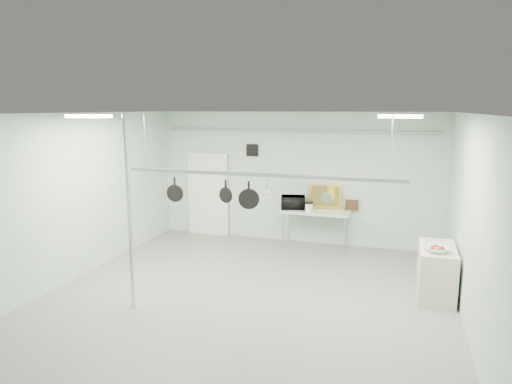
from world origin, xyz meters
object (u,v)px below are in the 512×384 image
(pot_rack, at_px, (258,173))
(skillet_left, at_px, (175,189))
(prep_table, at_px, (316,213))
(microwave, at_px, (293,202))
(side_cabinet, at_px, (436,272))
(chrome_pole, at_px, (129,214))
(skillet_mid, at_px, (226,191))
(fruit_bowl, at_px, (437,249))
(skillet_right, at_px, (249,195))
(coffee_canister, at_px, (309,208))

(pot_rack, xyz_separation_m, skillet_left, (-1.54, 0.00, -0.36))
(prep_table, bearing_deg, microwave, 177.84)
(side_cabinet, height_order, pot_rack, pot_rack)
(chrome_pole, distance_m, prep_table, 4.85)
(prep_table, xyz_separation_m, skillet_mid, (-0.97, -3.30, 1.06))
(prep_table, bearing_deg, side_cabinet, -40.79)
(side_cabinet, relative_size, microwave, 2.12)
(fruit_bowl, xyz_separation_m, skillet_mid, (-3.49, -0.81, 0.95))
(skillet_left, bearing_deg, side_cabinet, 10.60)
(prep_table, relative_size, skillet_right, 3.32)
(pot_rack, relative_size, skillet_left, 11.08)
(fruit_bowl, bearing_deg, microwave, 140.66)
(side_cabinet, distance_m, fruit_bowl, 0.58)
(skillet_left, xyz_separation_m, skillet_right, (1.38, 0.00, -0.02))
(side_cabinet, height_order, coffee_canister, coffee_canister)
(microwave, xyz_separation_m, coffee_canister, (0.43, -0.21, -0.06))
(side_cabinet, bearing_deg, skillet_right, -160.51)
(side_cabinet, height_order, skillet_left, skillet_left)
(microwave, bearing_deg, pot_rack, 79.83)
(chrome_pole, distance_m, fruit_bowl, 5.15)
(microwave, bearing_deg, skillet_mid, 69.98)
(coffee_canister, bearing_deg, skillet_right, -97.89)
(pot_rack, height_order, skillet_left, pot_rack)
(microwave, distance_m, skillet_mid, 3.45)
(microwave, height_order, skillet_right, skillet_right)
(skillet_right, bearing_deg, pot_rack, -15.10)
(fruit_bowl, relative_size, skillet_left, 0.87)
(prep_table, relative_size, side_cabinet, 1.33)
(prep_table, relative_size, coffee_canister, 8.01)
(side_cabinet, xyz_separation_m, skillet_mid, (-3.52, -1.10, 1.45))
(prep_table, height_order, pot_rack, pot_rack)
(chrome_pole, xyz_separation_m, skillet_right, (1.74, 0.90, 0.24))
(pot_rack, relative_size, skillet_mid, 12.65)
(prep_table, bearing_deg, skillet_mid, -106.43)
(side_cabinet, height_order, fruit_bowl, fruit_bowl)
(skillet_left, xyz_separation_m, skillet_mid, (0.97, 0.00, 0.03))
(skillet_right, bearing_deg, coffee_canister, 67.02)
(coffee_canister, relative_size, skillet_left, 0.46)
(fruit_bowl, bearing_deg, skillet_right, -165.28)
(prep_table, distance_m, coffee_canister, 0.28)
(skillet_mid, bearing_deg, microwave, 98.73)
(fruit_bowl, relative_size, skillet_right, 0.78)
(skillet_left, bearing_deg, prep_table, 56.38)
(side_cabinet, bearing_deg, chrome_pole, -157.59)
(chrome_pole, height_order, side_cabinet, chrome_pole)
(prep_table, bearing_deg, pot_rack, -96.91)
(coffee_canister, relative_size, fruit_bowl, 0.53)
(chrome_pole, relative_size, prep_table, 2.00)
(microwave, relative_size, coffee_canister, 2.83)
(side_cabinet, height_order, skillet_right, skillet_right)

